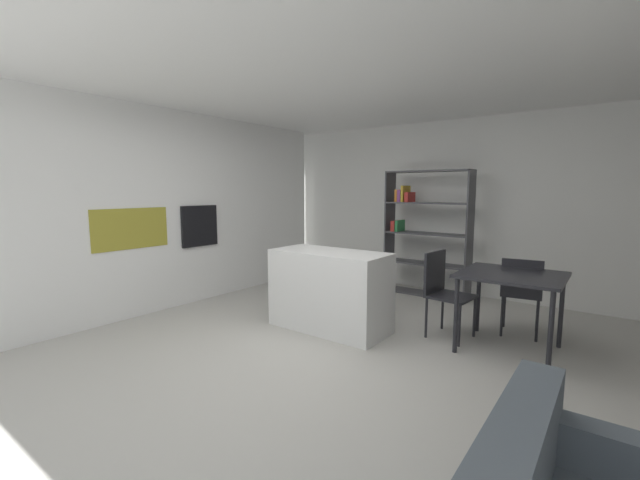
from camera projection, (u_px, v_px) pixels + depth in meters
name	position (u px, v px, depth m)	size (l,w,h in m)	color
ground_plane	(309.00, 351.00, 3.96)	(8.88, 8.88, 0.00)	beige
ceiling_slab	(308.00, 70.00, 3.63)	(6.29, 6.46, 0.06)	white
back_partition	(434.00, 207.00, 6.34)	(6.29, 0.06, 2.65)	white
tall_cabinet_run_left	(150.00, 210.00, 5.44)	(0.66, 5.84, 2.65)	white
cabinet_niche_splashback	(131.00, 229.00, 4.90)	(0.01, 0.96, 0.50)	#9E932D
built_in_oven	(200.00, 226.00, 5.68)	(0.06, 0.58, 0.58)	black
kitchen_island	(330.00, 290.00, 4.58)	(1.34, 0.63, 0.90)	white
open_bookshelf	(423.00, 229.00, 6.05)	(1.28, 0.34, 1.88)	#4C4C51
dining_table	(511.00, 282.00, 3.92)	(0.93, 0.88, 0.78)	#232328
dining_chair_island_side	(443.00, 286.00, 4.35)	(0.48, 0.48, 0.92)	#232328
dining_chair_far	(521.00, 289.00, 4.31)	(0.45, 0.46, 0.87)	#232328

